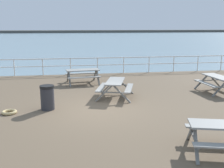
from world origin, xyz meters
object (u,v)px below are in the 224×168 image
object	(u,v)px
picnic_table_mid_centre	(218,80)
picnic_table_far_right	(83,73)
picnic_table_near_right	(115,85)
litter_bin	(47,97)

from	to	relation	value
picnic_table_mid_centre	picnic_table_far_right	size ratio (longest dim) A/B	0.98
picnic_table_near_right	picnic_table_far_right	world-z (taller)	same
picnic_table_far_right	litter_bin	size ratio (longest dim) A/B	2.06
litter_bin	picnic_table_mid_centre	bearing A→B (deg)	11.45
picnic_table_far_right	litter_bin	world-z (taller)	litter_bin
picnic_table_mid_centre	litter_bin	xyz separation A→B (m)	(-7.96, -1.61, -0.10)
picnic_table_far_right	picnic_table_near_right	bearing A→B (deg)	-74.61
picnic_table_far_right	litter_bin	bearing A→B (deg)	-115.34
picnic_table_near_right	picnic_table_mid_centre	world-z (taller)	same
picnic_table_near_right	picnic_table_far_right	distance (m)	3.50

